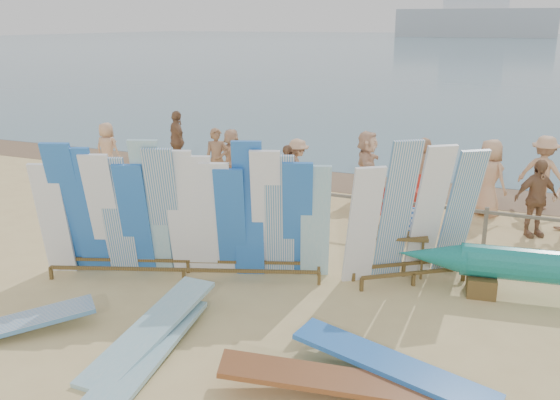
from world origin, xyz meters
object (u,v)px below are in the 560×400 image
at_px(side_surfboard_rack, 413,217).
at_px(flat_board_c, 328,393).
at_px(main_surfboard_rack, 183,217).
at_px(beachgoer_4, 287,175).
at_px(beach_chair_right, 374,213).
at_px(beachgoer_5, 367,166).
at_px(flat_board_d, 393,378).
at_px(beachgoer_extra_1, 178,141).
at_px(flat_board_a, 151,356).
at_px(beachgoer_9, 543,173).
at_px(beachgoer_10, 536,198).
at_px(beachgoer_0, 107,149).
at_px(stroller, 424,208).
at_px(beachgoer_3, 297,170).
at_px(flat_board_e, 0,337).
at_px(vendor_table, 399,251).
at_px(beachgoer_6, 489,178).
at_px(beachgoer_7, 422,175).
at_px(flat_board_b, 152,342).
at_px(beach_chair_left, 285,205).
at_px(beachgoer_11, 232,156).
at_px(beachgoer_1, 217,160).

distance_m(side_surfboard_rack, flat_board_c, 3.91).
bearing_deg(main_surfboard_rack, beachgoer_4, 69.37).
distance_m(beach_chair_right, beachgoer_5, 1.99).
bearing_deg(flat_board_d, beachgoer_extra_1, 53.97).
bearing_deg(flat_board_a, side_surfboard_rack, 47.42).
distance_m(beachgoer_5, beachgoer_4, 2.11).
distance_m(main_surfboard_rack, beachgoer_9, 9.05).
relative_size(flat_board_c, beachgoer_10, 1.61).
bearing_deg(flat_board_c, beachgoer_0, 31.87).
bearing_deg(beachgoer_9, stroller, 65.11).
bearing_deg(beachgoer_3, flat_board_c, 171.04).
distance_m(beach_chair_right, beachgoer_extra_1, 7.31).
xyz_separation_m(flat_board_e, beachgoer_4, (1.46, 7.62, 0.77)).
relative_size(vendor_table, flat_board_a, 0.47).
xyz_separation_m(flat_board_c, beachgoer_3, (-3.32, 7.59, 0.80)).
height_order(main_surfboard_rack, side_surfboard_rack, side_surfboard_rack).
distance_m(beachgoer_6, beachgoer_9, 1.57).
distance_m(beachgoer_7, beachgoer_4, 3.24).
height_order(beachgoer_0, beachgoer_4, beachgoer_0).
bearing_deg(flat_board_c, flat_board_b, 67.53).
xyz_separation_m(flat_board_b, beachgoer_5, (1.01, 8.15, 0.89)).
bearing_deg(beach_chair_left, beachgoer_9, 31.20).
relative_size(vendor_table, beachgoer_4, 0.82).
bearing_deg(flat_board_c, stroller, -18.73).
bearing_deg(stroller, beachgoer_5, 115.28).
height_order(flat_board_d, beachgoer_4, beachgoer_4).
distance_m(flat_board_e, beachgoer_extra_1, 10.24).
relative_size(side_surfboard_rack, beachgoer_11, 1.69).
bearing_deg(beachgoer_extra_1, flat_board_a, 159.87).
height_order(flat_board_d, beachgoer_0, beachgoer_0).
bearing_deg(vendor_table, flat_board_b, -139.80).
bearing_deg(beachgoer_extra_1, flat_board_d, 174.98).
distance_m(beachgoer_6, beachgoer_5, 2.97).
height_order(vendor_table, beachgoer_10, beachgoer_10).
bearing_deg(vendor_table, beachgoer_6, 59.60).
xyz_separation_m(flat_board_d, beachgoer_4, (-4.05, 6.44, 0.77)).
height_order(beachgoer_3, beachgoer_0, beachgoer_3).
xyz_separation_m(beachgoer_0, beachgoer_9, (11.89, 1.31, 0.12)).
relative_size(flat_board_d, beachgoer_1, 1.57).
xyz_separation_m(main_surfboard_rack, beachgoer_4, (0.07, 4.74, -0.37)).
bearing_deg(beachgoer_10, beachgoer_6, 99.75).
bearing_deg(beachgoer_0, beachgoer_11, -172.67).
xyz_separation_m(vendor_table, flat_board_e, (-4.88, -4.55, -0.42)).
height_order(beachgoer_5, beachgoer_1, beachgoer_5).
relative_size(beach_chair_left, beach_chair_right, 1.01).
distance_m(beach_chair_right, beachgoer_0, 8.52).
relative_size(side_surfboard_rack, beachgoer_6, 1.43).
bearing_deg(beach_chair_right, side_surfboard_rack, -77.72).
relative_size(flat_board_e, beachgoer_3, 1.69).
bearing_deg(main_surfboard_rack, stroller, 31.09).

